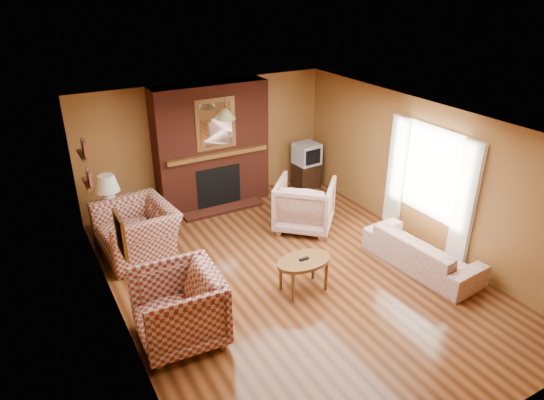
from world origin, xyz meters
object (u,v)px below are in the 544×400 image
plaid_loveseat (137,231)px  coffee_table (304,264)px  floral_sofa (422,252)px  tv_stand (306,175)px  side_table (113,226)px  table_lamp (108,192)px  plaid_armchair (179,308)px  crt_tv (307,154)px  fireplace (212,147)px  floral_armchair (305,205)px

plaid_loveseat → coffee_table: 2.84m
floral_sofa → tv_stand: (0.15, 3.55, -0.01)m
side_table → table_lamp: size_ratio=0.85×
plaid_armchair → crt_tv: crt_tv is taller
side_table → plaid_loveseat: bearing=-68.3°
table_lamp → plaid_armchair: bearing=-87.1°
fireplace → floral_armchair: 2.13m
coffee_table → tv_stand: bearing=56.6°
floral_armchair → coffee_table: size_ratio=1.19×
floral_sofa → crt_tv: crt_tv is taller
fireplace → floral_armchair: (1.01, -1.74, -0.72)m
plaid_armchair → table_lamp: size_ratio=1.59×
fireplace → floral_armchair: size_ratio=2.39×
coffee_table → side_table: size_ratio=1.51×
tv_stand → crt_tv: 0.49m
plaid_loveseat → plaid_armchair: plaid_armchair is taller
fireplace → floral_sofa: size_ratio=1.27×
coffee_table → tv_stand: tv_stand is taller
fireplace → coffee_table: size_ratio=2.85×
tv_stand → crt_tv: size_ratio=1.04×
floral_sofa → plaid_armchair: bearing=81.2°
floral_armchair → plaid_loveseat: bearing=31.7°
crt_tv → coffee_table: bearing=-123.5°
plaid_loveseat → crt_tv: bearing=98.4°
tv_stand → side_table: bearing=-176.8°
crt_tv → plaid_loveseat: bearing=-166.0°
tv_stand → coffee_table: bearing=-125.1°
fireplace → table_lamp: (-2.10, -0.53, -0.26)m
plaid_loveseat → plaid_armchair: 2.31m
plaid_loveseat → coffee_table: size_ratio=1.53×
floral_armchair → tv_stand: 1.88m
table_lamp → tv_stand: bearing=4.8°
floral_armchair → table_lamp: bearing=21.9°
plaid_armchair → floral_armchair: 3.43m
floral_sofa → crt_tv: 3.58m
plaid_armchair → crt_tv: (4.00, 3.29, 0.28)m
coffee_table → table_lamp: (-2.07, 2.81, 0.48)m
coffee_table → floral_armchair: bearing=57.0°
plaid_armchair → floral_sofa: 3.86m
table_lamp → plaid_loveseat: bearing=-68.3°
floral_sofa → tv_stand: 3.56m
plaid_loveseat → side_table: bearing=-163.9°
floral_sofa → coffee_table: (-1.93, 0.40, 0.17)m
fireplace → crt_tv: size_ratio=4.68×
plaid_armchair → crt_tv: 5.18m
fireplace → tv_stand: 2.25m
side_table → table_lamp: 0.65m
plaid_armchair → floral_sofa: plaid_armchair is taller
floral_sofa → plaid_loveseat: bearing=50.6°
plaid_armchair → floral_sofa: (3.85, -0.26, -0.20)m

